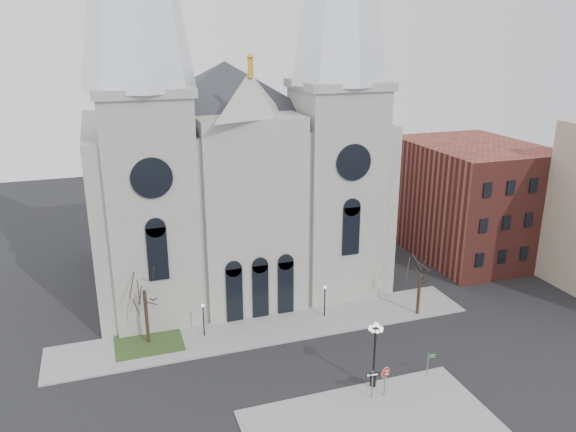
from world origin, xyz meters
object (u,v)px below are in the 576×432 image
object	(u,v)px
stop_sign	(385,375)
globe_lamp	(375,346)
street_name_sign	(429,362)
one_way_sign	(372,380)

from	to	relation	value
stop_sign	globe_lamp	distance (m)	2.27
globe_lamp	street_name_sign	bearing A→B (deg)	-2.88
globe_lamp	one_way_sign	size ratio (longest dim) A/B	2.36
stop_sign	one_way_sign	size ratio (longest dim) A/B	1.06
one_way_sign	street_name_sign	xyz separation A→B (m)	(5.69, 1.17, -0.34)
street_name_sign	stop_sign	bearing A→B (deg)	-154.23
stop_sign	street_name_sign	distance (m)	4.82
stop_sign	street_name_sign	world-z (taller)	stop_sign
one_way_sign	street_name_sign	bearing A→B (deg)	19.44
globe_lamp	street_name_sign	xyz separation A→B (m)	(4.87, -0.25, -2.29)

